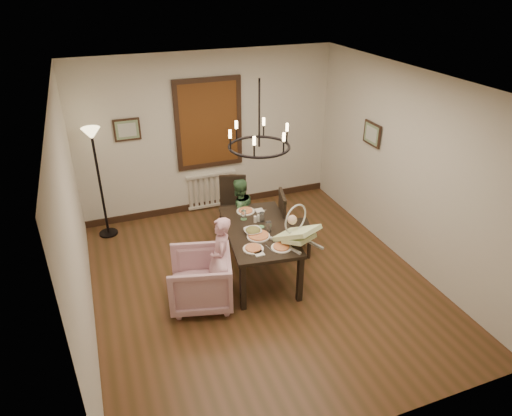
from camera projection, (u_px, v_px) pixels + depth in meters
room_shell at (251, 183)px, 6.11m from camera, size 4.51×5.00×2.81m
dining_table at (259, 235)px, 6.37m from camera, size 1.08×1.67×0.74m
chair_far at (233, 207)px, 7.42m from camera, size 0.55×0.55×0.99m
chair_right at (295, 223)px, 6.91m from camera, size 0.56×0.56×1.04m
armchair at (200, 280)px, 5.91m from camera, size 0.98×0.96×0.73m
elderly_woman at (222, 265)px, 5.99m from camera, size 0.32×0.41×0.98m
seated_man at (239, 218)px, 7.17m from camera, size 0.53×0.45×0.93m
baby_bouncer at (297, 232)px, 5.90m from camera, size 0.62×0.71×0.38m
salad_bowl at (253, 231)px, 6.22m from camera, size 0.29×0.29×0.07m
pizza_platter at (258, 236)px, 6.14m from camera, size 0.32×0.32×0.04m
drinking_glass at (269, 226)px, 6.24m from camera, size 0.08×0.08×0.16m
window_blinds at (209, 124)px, 7.74m from camera, size 1.00×0.03×1.40m
radiator at (212, 190)px, 8.34m from camera, size 0.92×0.12×0.62m
picture_back at (127, 130)px, 7.31m from camera, size 0.42×0.03×0.36m
picture_right at (372, 134)px, 7.12m from camera, size 0.03×0.42×0.36m
floor_lamp at (100, 185)px, 7.22m from camera, size 0.30×0.30×1.80m
chandelier at (259, 147)px, 5.76m from camera, size 0.80×0.80×0.04m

